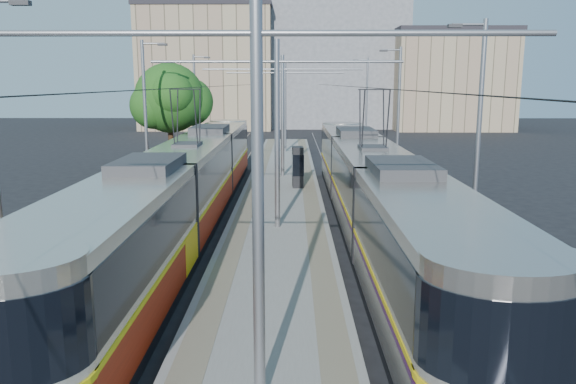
{
  "coord_description": "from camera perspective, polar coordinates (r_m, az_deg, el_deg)",
  "views": [
    {
      "loc": [
        0.56,
        -12.94,
        5.75
      ],
      "look_at": [
        0.4,
        8.31,
        1.6
      ],
      "focal_mm": 35.0,
      "sensor_mm": 36.0,
      "label": 1
    }
  ],
  "objects": [
    {
      "name": "ground",
      "position": [
        14.17,
        -1.92,
        -12.9
      ],
      "size": [
        160.0,
        160.0,
        0.0
      ],
      "primitive_type": "plane",
      "color": "black",
      "rests_on": "ground"
    },
    {
      "name": "building_centre",
      "position": [
        77.17,
        4.58,
        13.01
      ],
      "size": [
        18.36,
        14.28,
        16.83
      ],
      "color": "gray",
      "rests_on": "ground"
    },
    {
      "name": "tree",
      "position": [
        36.52,
        -11.42,
        9.22
      ],
      "size": [
        4.8,
        4.44,
        6.97
      ],
      "color": "#382314",
      "rests_on": "ground"
    },
    {
      "name": "platform",
      "position": [
        30.46,
        -0.64,
        0.46
      ],
      "size": [
        4.0,
        50.0,
        0.3
      ],
      "primitive_type": "cube",
      "color": "gray",
      "rests_on": "ground"
    },
    {
      "name": "rails",
      "position": [
        30.49,
        -0.64,
        0.21
      ],
      "size": [
        8.71,
        70.0,
        0.03
      ],
      "color": "gray",
      "rests_on": "ground"
    },
    {
      "name": "building_left",
      "position": [
        73.72,
        -8.0,
        12.35
      ],
      "size": [
        16.32,
        12.24,
        15.06
      ],
      "color": "tan",
      "rests_on": "ground"
    },
    {
      "name": "building_right",
      "position": [
        73.55,
        16.04,
        10.89
      ],
      "size": [
        14.28,
        10.2,
        12.11
      ],
      "color": "tan",
      "rests_on": "ground"
    },
    {
      "name": "tram_right",
      "position": [
        21.64,
        8.5,
        0.57
      ],
      "size": [
        2.43,
        28.62,
        5.5
      ],
      "color": "black",
      "rests_on": "ground"
    },
    {
      "name": "shelter",
      "position": [
        29.66,
        1.0,
        2.66
      ],
      "size": [
        0.64,
        0.99,
        2.14
      ],
      "rotation": [
        0.0,
        0.0,
        0.05
      ],
      "color": "black",
      "rests_on": "platform"
    },
    {
      "name": "tactile_strip_left",
      "position": [
        30.49,
        -3.36,
        0.75
      ],
      "size": [
        0.7,
        50.0,
        0.01
      ],
      "primitive_type": "cube",
      "color": "gray",
      "rests_on": "platform"
    },
    {
      "name": "tram_left",
      "position": [
        22.89,
        -10.05,
        0.71
      ],
      "size": [
        2.43,
        30.88,
        5.5
      ],
      "color": "black",
      "rests_on": "ground"
    },
    {
      "name": "catenary",
      "position": [
        27.12,
        -0.77,
        8.46
      ],
      "size": [
        9.2,
        70.0,
        7.0
      ],
      "color": "gray",
      "rests_on": "platform"
    },
    {
      "name": "track_arrow",
      "position": [
        12.21,
        -20.57,
        -17.78
      ],
      "size": [
        1.2,
        5.0,
        0.01
      ],
      "primitive_type": "cube",
      "color": "silver",
      "rests_on": "ground"
    },
    {
      "name": "tactile_strip_right",
      "position": [
        30.44,
        2.09,
        0.75
      ],
      "size": [
        0.7,
        50.0,
        0.01
      ],
      "primitive_type": "cube",
      "color": "gray",
      "rests_on": "platform"
    },
    {
      "name": "street_lamps",
      "position": [
        33.98,
        -0.53,
        8.41
      ],
      "size": [
        15.18,
        38.22,
        8.0
      ],
      "color": "gray",
      "rests_on": "ground"
    }
  ]
}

